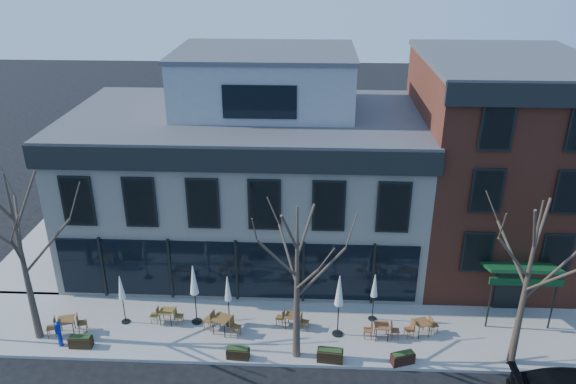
{
  "coord_description": "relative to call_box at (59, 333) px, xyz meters",
  "views": [
    {
      "loc": [
        3.53,
        -22.87,
        16.3
      ],
      "look_at": [
        2.37,
        2.0,
        5.12
      ],
      "focal_mm": 35.0,
      "sensor_mm": 36.0,
      "label": 1
    }
  ],
  "objects": [
    {
      "name": "tree_right",
      "position": [
        19.29,
        -0.15,
        3.19
      ],
      "size": [
        3.72,
        3.77,
        7.48
      ],
      "color": "#382B21",
      "rests_on": "sidewalk_front"
    },
    {
      "name": "umbrella_2",
      "position": [
        7.13,
        1.82,
        1.14
      ],
      "size": [
        0.41,
        0.41,
        2.58
      ],
      "color": "black",
      "rests_on": "sidewalk_front"
    },
    {
      "name": "ground",
      "position": [
        7.28,
        3.76,
        -0.83
      ],
      "size": [
        120.0,
        120.0,
        0.0
      ],
      "primitive_type": "plane",
      "color": "black",
      "rests_on": "ground"
    },
    {
      "name": "call_box",
      "position": [
        0.0,
        0.0,
        0.0
      ],
      "size": [
        0.26,
        0.25,
        1.28
      ],
      "color": "#0B2593",
      "rests_on": "sidewalk_front"
    },
    {
      "name": "sidewalk_front",
      "position": [
        10.53,
        1.61,
        -0.75
      ],
      "size": [
        33.5,
        4.7,
        0.15
      ],
      "primitive_type": "cube",
      "color": "gray",
      "rests_on": "ground"
    },
    {
      "name": "umbrella_0",
      "position": [
        2.3,
        1.76,
        1.08
      ],
      "size": [
        0.4,
        0.4,
        2.49
      ],
      "color": "black",
      "rests_on": "sidewalk_front"
    },
    {
      "name": "planter_0",
      "position": [
        0.91,
        -0.03,
        -0.4
      ],
      "size": [
        1.0,
        0.42,
        0.55
      ],
      "color": "black",
      "rests_on": "sidewalk_front"
    },
    {
      "name": "planter_2",
      "position": [
        11.71,
        -0.44,
        -0.38
      ],
      "size": [
        1.12,
        0.54,
        0.61
      ],
      "color": "#301F10",
      "rests_on": "sidewalk_front"
    },
    {
      "name": "cafe_set_1",
      "position": [
        4.25,
        1.8,
        -0.26
      ],
      "size": [
        1.56,
        0.64,
        0.82
      ],
      "color": "brown",
      "rests_on": "sidewalk_front"
    },
    {
      "name": "tree_mid",
      "position": [
        10.29,
        -0.15,
        2.96
      ],
      "size": [
        3.5,
        3.55,
        7.04
      ],
      "color": "#382B21",
      "rests_on": "sidewalk_front"
    },
    {
      "name": "red_brick_building",
      "position": [
        20.28,
        8.74,
        4.81
      ],
      "size": [
        8.2,
        11.78,
        11.18
      ],
      "color": "brown",
      "rests_on": "ground"
    },
    {
      "name": "umbrella_4",
      "position": [
        13.74,
        2.51,
        1.05
      ],
      "size": [
        0.39,
        0.39,
        2.45
      ],
      "color": "black",
      "rests_on": "sidewalk_front"
    },
    {
      "name": "corner_building",
      "position": [
        7.36,
        8.83,
        3.9
      ],
      "size": [
        18.39,
        10.39,
        11.1
      ],
      "color": "silver",
      "rests_on": "ground"
    },
    {
      "name": "sidewalk_side",
      "position": [
        -3.97,
        9.76,
        -0.75
      ],
      "size": [
        4.5,
        12.0,
        0.15
      ],
      "primitive_type": "cube",
      "color": "gray",
      "rests_on": "ground"
    },
    {
      "name": "umbrella_3",
      "position": [
        12.08,
        1.33,
        1.48
      ],
      "size": [
        0.49,
        0.49,
        3.06
      ],
      "color": "black",
      "rests_on": "sidewalk_front"
    },
    {
      "name": "cafe_set_0",
      "position": [
        -0.03,
        0.83,
        -0.2
      ],
      "size": [
        1.8,
        0.96,
        0.92
      ],
      "color": "brown",
      "rests_on": "sidewalk_front"
    },
    {
      "name": "cafe_set_2",
      "position": [
        6.9,
        1.24,
        -0.18
      ],
      "size": [
        1.86,
        1.07,
        0.96
      ],
      "color": "brown",
      "rests_on": "sidewalk_front"
    },
    {
      "name": "umbrella_1",
      "position": [
        5.6,
        1.91,
        1.46
      ],
      "size": [
        0.48,
        0.48,
        3.03
      ],
      "color": "black",
      "rests_on": "sidewalk_front"
    },
    {
      "name": "planter_3",
      "position": [
        14.73,
        -0.44,
        -0.41
      ],
      "size": [
        1.05,
        0.69,
        0.55
      ],
      "color": "black",
      "rests_on": "sidewalk_front"
    },
    {
      "name": "cafe_set_4",
      "position": [
        14.01,
        1.17,
        -0.24
      ],
      "size": [
        1.61,
        0.65,
        0.85
      ],
      "color": "brown",
      "rests_on": "sidewalk_front"
    },
    {
      "name": "cafe_set_5",
      "position": [
        15.81,
        1.48,
        -0.24
      ],
      "size": [
        1.65,
        0.9,
        0.85
      ],
      "color": "brown",
      "rests_on": "sidewalk_front"
    },
    {
      "name": "cafe_set_3",
      "position": [
        10.03,
        1.76,
        -0.26
      ],
      "size": [
        1.59,
        0.76,
        0.82
      ],
      "color": "brown",
      "rests_on": "sidewalk_front"
    },
    {
      "name": "tree_corner",
      "position": [
        -1.21,
        0.55,
        3.42
      ],
      "size": [
        3.93,
        3.98,
        7.92
      ],
      "color": "#382B21",
      "rests_on": "sidewalk_front"
    },
    {
      "name": "planter_1",
      "position": [
        7.83,
        -0.44,
        -0.41
      ],
      "size": [
        0.98,
        0.45,
        0.54
      ],
      "color": "#302010",
      "rests_on": "sidewalk_front"
    }
  ]
}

